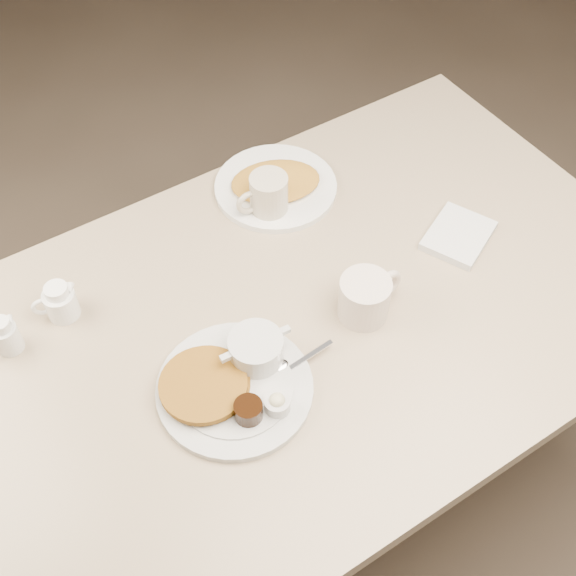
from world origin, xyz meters
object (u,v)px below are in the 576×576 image
hash_plate (276,185)px  creamer_left (6,336)px  main_plate (235,379)px  coffee_mug_near (366,297)px  creamer_right (60,302)px  diner_table (293,365)px  coffee_mug_far (268,196)px

hash_plate → creamer_left: bearing=-172.1°
creamer_left → main_plate: bearing=-44.0°
coffee_mug_near → creamer_right: size_ratio=1.52×
main_plate → creamer_right: creamer_right is taller
creamer_left → diner_table: bearing=-25.3°
diner_table → coffee_mug_far: (0.11, 0.27, 0.22)m
creamer_right → creamer_left: bearing=-169.8°
creamer_right → hash_plate: creamer_right is taller
creamer_right → hash_plate: (0.53, 0.07, -0.02)m
coffee_mug_far → coffee_mug_near: bearing=-87.2°
diner_table → hash_plate: bearing=63.4°
creamer_right → coffee_mug_far: bearing=2.0°
coffee_mug_near → creamer_right: bearing=147.7°
coffee_mug_near → hash_plate: bearing=84.6°
coffee_mug_near → creamer_left: bearing=154.4°
main_plate → coffee_mug_near: coffee_mug_near is taller
creamer_left → creamer_right: (0.11, 0.02, -0.00)m
diner_table → main_plate: 0.27m
diner_table → hash_plate: 0.40m
main_plate → creamer_left: 0.43m
creamer_right → coffee_mug_near: bearing=-32.3°
hash_plate → diner_table: bearing=-116.6°
hash_plate → coffee_mug_near: bearing=-95.4°
main_plate → hash_plate: 0.51m
diner_table → coffee_mug_near: 0.26m
coffee_mug_far → main_plate: bearing=-129.6°
diner_table → coffee_mug_far: 0.36m
main_plate → creamer_right: size_ratio=3.74×
main_plate → coffee_mug_near: size_ratio=2.45×
creamer_right → hash_plate: bearing=7.4°
coffee_mug_near → creamer_left: (-0.61, 0.29, -0.01)m
main_plate → coffee_mug_far: (0.28, 0.34, 0.03)m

